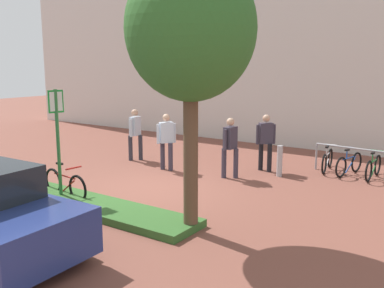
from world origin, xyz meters
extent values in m
plane|color=brown|center=(0.00, 0.00, 0.00)|extent=(60.00, 60.00, 0.00)
cube|color=silver|center=(0.00, 8.15, 5.00)|extent=(28.00, 1.20, 10.00)
cube|color=#336028|center=(-0.90, -1.92, 0.08)|extent=(7.00, 1.10, 0.16)
cylinder|color=brown|center=(2.45, -1.73, 1.44)|extent=(0.28, 0.28, 2.88)
ellipsoid|color=#2D6628|center=(2.45, -1.73, 3.83)|extent=(2.39, 2.39, 2.63)
cylinder|color=#2D7238|center=(-1.16, -1.92, 1.32)|extent=(0.08, 0.08, 2.64)
cube|color=#198C33|center=(-1.16, -1.92, 2.36)|extent=(0.12, 0.36, 0.52)
cube|color=white|center=(-1.16, -1.92, 2.36)|extent=(0.11, 0.30, 0.44)
torus|color=black|center=(-1.75, -1.67, 0.33)|extent=(0.66, 0.13, 0.66)
torus|color=black|center=(-0.74, -1.77, 0.33)|extent=(0.66, 0.13, 0.66)
cylinder|color=red|center=(-1.24, -1.72, 0.55)|extent=(0.84, 0.12, 0.04)
cylinder|color=red|center=(-1.15, -1.73, 0.30)|extent=(0.61, 0.10, 0.44)
cylinder|color=red|center=(-1.43, -1.70, 0.67)|extent=(0.04, 0.04, 0.28)
cube|color=black|center=(-1.43, -1.70, 0.83)|extent=(0.21, 0.10, 0.05)
cylinder|color=red|center=(-0.86, -1.76, 0.81)|extent=(0.08, 0.42, 0.04)
cylinder|color=#99999E|center=(2.79, 4.57, 0.40)|extent=(0.06, 0.06, 0.80)
cylinder|color=#99999E|center=(3.81, 4.46, 0.80)|extent=(2.04, 0.29, 0.06)
torus|color=black|center=(3.19, 4.11, 0.30)|extent=(0.13, 0.61, 0.61)
torus|color=black|center=(3.08, 5.04, 0.30)|extent=(0.13, 0.61, 0.61)
cylinder|color=silver|center=(3.13, 4.58, 0.51)|extent=(0.12, 0.77, 0.03)
cylinder|color=silver|center=(3.12, 4.67, 0.27)|extent=(0.10, 0.56, 0.40)
cylinder|color=silver|center=(3.15, 4.41, 0.62)|extent=(0.03, 0.03, 0.26)
cube|color=black|center=(3.15, 4.41, 0.76)|extent=(0.09, 0.19, 0.05)
cylinder|color=silver|center=(3.09, 4.93, 0.75)|extent=(0.39, 0.08, 0.04)
torus|color=black|center=(3.71, 3.99, 0.30)|extent=(0.18, 0.61, 0.61)
torus|color=black|center=(3.91, 4.91, 0.30)|extent=(0.18, 0.61, 0.61)
cylinder|color=#194CA5|center=(3.81, 4.45, 0.51)|extent=(0.19, 0.76, 0.03)
cylinder|color=#194CA5|center=(3.83, 4.54, 0.27)|extent=(0.15, 0.55, 0.40)
cylinder|color=#194CA5|center=(3.77, 4.29, 0.62)|extent=(0.03, 0.03, 0.26)
cube|color=black|center=(3.77, 4.29, 0.76)|extent=(0.11, 0.20, 0.05)
cylinder|color=#194CA5|center=(3.88, 4.80, 0.75)|extent=(0.39, 0.12, 0.04)
torus|color=black|center=(4.47, 3.94, 0.30)|extent=(0.08, 0.61, 0.61)
torus|color=black|center=(4.51, 4.88, 0.30)|extent=(0.08, 0.61, 0.61)
cylinder|color=#1E7233|center=(4.49, 4.41, 0.51)|extent=(0.06, 0.77, 0.03)
cylinder|color=#1E7233|center=(4.49, 4.50, 0.27)|extent=(0.05, 0.56, 0.40)
cylinder|color=#1E7233|center=(4.48, 4.24, 0.62)|extent=(0.03, 0.03, 0.26)
cube|color=black|center=(4.48, 4.24, 0.76)|extent=(0.08, 0.19, 0.05)
cylinder|color=#1E7233|center=(4.50, 4.77, 0.75)|extent=(0.39, 0.05, 0.04)
cylinder|color=#ADADB2|center=(2.20, 3.14, 0.45)|extent=(0.16, 0.16, 0.90)
cylinder|color=#383342|center=(-0.82, 1.93, 0.42)|extent=(0.14, 0.14, 0.85)
cylinder|color=#383342|center=(-1.10, 1.91, 0.42)|extent=(0.14, 0.14, 0.85)
cube|color=silver|center=(-0.96, 1.92, 1.16)|extent=(0.42, 0.47, 0.62)
cylinder|color=silver|center=(-0.82, 2.14, 1.13)|extent=(0.09, 0.09, 0.59)
cylinder|color=silver|center=(-1.10, 1.70, 1.13)|extent=(0.09, 0.09, 0.59)
sphere|color=tan|center=(-0.96, 1.92, 1.61)|extent=(0.22, 0.22, 0.22)
cylinder|color=#2D2D38|center=(-2.53, 2.52, 0.42)|extent=(0.14, 0.14, 0.85)
cylinder|color=#2D2D38|center=(-2.77, 2.29, 0.42)|extent=(0.14, 0.14, 0.85)
cube|color=silver|center=(-2.65, 2.41, 1.16)|extent=(0.32, 0.44, 0.62)
cylinder|color=silver|center=(-2.71, 2.66, 1.13)|extent=(0.09, 0.09, 0.59)
cylinder|color=silver|center=(-2.60, 2.15, 1.13)|extent=(0.09, 0.09, 0.59)
sphere|color=tan|center=(-2.65, 2.41, 1.61)|extent=(0.22, 0.22, 0.22)
cylinder|color=black|center=(1.74, 3.45, 0.42)|extent=(0.14, 0.14, 0.85)
cylinder|color=black|center=(1.43, 3.52, 0.42)|extent=(0.14, 0.14, 0.85)
cube|color=#383342|center=(1.59, 3.48, 1.16)|extent=(0.45, 0.45, 0.62)
cylinder|color=#383342|center=(1.77, 3.67, 1.13)|extent=(0.09, 0.09, 0.59)
cylinder|color=#383342|center=(1.40, 3.30, 1.13)|extent=(0.09, 0.09, 0.59)
sphere|color=tan|center=(1.59, 3.48, 1.61)|extent=(0.22, 0.22, 0.22)
cylinder|color=#383342|center=(0.96, 2.10, 0.42)|extent=(0.14, 0.14, 0.85)
cylinder|color=#383342|center=(1.25, 2.26, 0.42)|extent=(0.14, 0.14, 0.85)
cube|color=#383342|center=(1.11, 2.18, 1.16)|extent=(0.26, 0.41, 0.62)
cylinder|color=#383342|center=(1.09, 1.92, 1.13)|extent=(0.09, 0.09, 0.59)
cylinder|color=#383342|center=(1.12, 2.44, 1.13)|extent=(0.09, 0.09, 0.59)
sphere|color=tan|center=(1.11, 2.18, 1.61)|extent=(0.22, 0.22, 0.22)
cylinder|color=black|center=(1.41, -3.74, 0.32)|extent=(0.65, 0.24, 0.64)
camera|label=1|loc=(7.03, -8.38, 3.23)|focal=40.85mm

